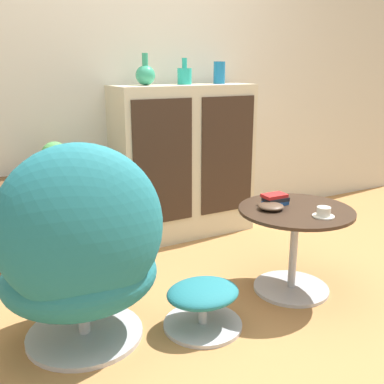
# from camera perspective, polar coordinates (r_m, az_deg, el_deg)

# --- Properties ---
(ground_plane) EXTENTS (12.00, 12.00, 0.00)m
(ground_plane) POSITION_cam_1_polar(r_m,az_deg,el_deg) (2.45, 3.12, -15.32)
(ground_plane) COLOR #A87542
(wall_back) EXTENTS (6.40, 0.06, 2.60)m
(wall_back) POSITION_cam_1_polar(r_m,az_deg,el_deg) (3.34, -9.67, 16.16)
(wall_back) COLOR beige
(wall_back) RESTS_ON ground_plane
(sideboard) EXTENTS (1.05, 0.39, 1.13)m
(sideboard) POSITION_cam_1_polar(r_m,az_deg,el_deg) (3.38, -1.01, 3.86)
(sideboard) COLOR beige
(sideboard) RESTS_ON ground_plane
(tv_console) EXTENTS (0.69, 0.46, 0.56)m
(tv_console) POSITION_cam_1_polar(r_m,az_deg,el_deg) (3.09, -17.82, -3.59)
(tv_console) COLOR brown
(tv_console) RESTS_ON ground_plane
(egg_chair) EXTENTS (0.79, 0.73, 0.99)m
(egg_chair) POSITION_cam_1_polar(r_m,az_deg,el_deg) (2.07, -13.88, -7.68)
(egg_chair) COLOR #B7B7BC
(egg_chair) RESTS_ON ground_plane
(ottoman) EXTENTS (0.40, 0.40, 0.23)m
(ottoman) POSITION_cam_1_polar(r_m,az_deg,el_deg) (2.28, 1.39, -13.60)
(ottoman) COLOR #B7B7BC
(ottoman) RESTS_ON ground_plane
(coffee_table) EXTENTS (0.64, 0.64, 0.50)m
(coffee_table) POSITION_cam_1_polar(r_m,az_deg,el_deg) (2.62, 12.85, -5.76)
(coffee_table) COLOR #B7B7BC
(coffee_table) RESTS_ON ground_plane
(vase_leftmost) EXTENTS (0.13, 0.13, 0.21)m
(vase_leftmost) POSITION_cam_1_polar(r_m,az_deg,el_deg) (3.18, -5.94, 14.62)
(vase_leftmost) COLOR #2D8E6B
(vase_leftmost) RESTS_ON sideboard
(vase_inner_left) EXTENTS (0.10, 0.10, 0.18)m
(vase_inner_left) POSITION_cam_1_polar(r_m,az_deg,el_deg) (3.32, -0.95, 14.58)
(vase_inner_left) COLOR teal
(vase_inner_left) RESTS_ON sideboard
(vase_inner_right) EXTENTS (0.09, 0.09, 0.16)m
(vase_inner_right) POSITION_cam_1_polar(r_m,az_deg,el_deg) (3.46, 3.48, 14.88)
(vase_inner_right) COLOR #196699
(vase_inner_right) RESTS_ON sideboard
(potted_plant) EXTENTS (0.17, 0.17, 0.24)m
(potted_plant) POSITION_cam_1_polar(r_m,az_deg,el_deg) (3.00, -16.99, 4.07)
(potted_plant) COLOR #4C4C51
(potted_plant) RESTS_ON tv_console
(teacup) EXTENTS (0.12, 0.12, 0.05)m
(teacup) POSITION_cam_1_polar(r_m,az_deg,el_deg) (2.46, 16.37, -2.55)
(teacup) COLOR silver
(teacup) RESTS_ON coffee_table
(book_stack) EXTENTS (0.15, 0.10, 0.06)m
(book_stack) POSITION_cam_1_polar(r_m,az_deg,el_deg) (2.60, 10.51, -0.94)
(book_stack) COLOR #1E478C
(book_stack) RESTS_ON coffee_table
(bowl) EXTENTS (0.14, 0.14, 0.04)m
(bowl) POSITION_cam_1_polar(r_m,az_deg,el_deg) (2.52, 9.99, -1.80)
(bowl) COLOR #4C3828
(bowl) RESTS_ON coffee_table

